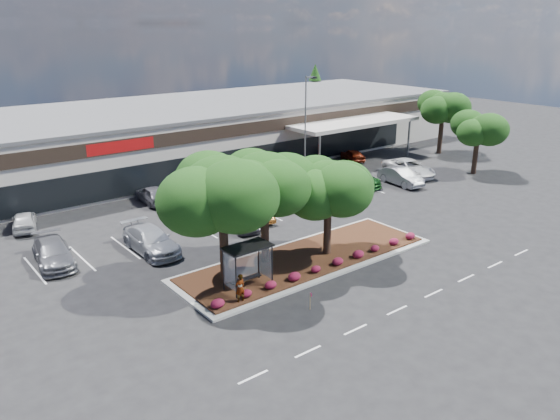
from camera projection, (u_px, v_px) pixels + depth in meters
ground at (373, 273)px, 34.03m from camera, size 160.00×160.00×0.00m
retail_store at (139, 138)px, 58.29m from camera, size 80.40×25.20×6.25m
landscape_island at (307, 259)px, 35.80m from camera, size 18.00×6.00×0.26m
lane_markings at (270, 227)px, 41.70m from camera, size 33.12×20.06×0.01m
shrub_row at (329, 264)px, 34.11m from camera, size 17.00×0.80×0.50m
bus_shelter at (246, 254)px, 31.10m from camera, size 2.75×1.55×2.59m
island_tree_west at (223, 217)px, 31.35m from camera, size 7.20×7.20×7.89m
island_tree_mid at (265, 207)px, 34.00m from camera, size 6.60×6.60×7.32m
island_tree_east at (328, 207)px, 35.35m from camera, size 5.80×5.80×6.50m
tree_east_near at (477, 143)px, 55.58m from camera, size 5.60×5.60×6.51m
tree_east_far at (442, 122)px, 64.28m from camera, size 6.40×6.40×7.62m
conifer_north_east at (315, 93)px, 85.17m from camera, size 3.96×3.96×9.00m
person_waiting at (240, 288)px, 29.81m from camera, size 0.61×0.41×1.64m
light_pole at (306, 139)px, 50.69m from camera, size 1.42×0.71×10.34m
survey_stake at (310, 299)px, 29.55m from camera, size 0.07×0.14×0.97m
car_0 at (53, 253)px, 35.12m from camera, size 2.87×5.58×1.55m
car_1 at (151, 240)px, 37.05m from camera, size 2.31×5.68×1.65m
car_3 at (241, 218)px, 41.40m from camera, size 2.86×4.88×1.56m
car_4 at (254, 211)px, 43.11m from camera, size 1.94×4.45×1.42m
car_5 at (309, 198)px, 45.90m from camera, size 2.63×5.16×1.68m
car_6 at (356, 177)px, 52.35m from camera, size 2.38×5.66×1.63m
car_7 at (401, 177)px, 52.46m from camera, size 2.30×5.13×1.64m
car_8 at (409, 168)px, 55.51m from camera, size 3.74×6.40×1.67m
car_9 at (24, 221)px, 41.08m from camera, size 2.67×4.42×1.41m
car_10 at (152, 194)px, 47.10m from camera, size 2.12×4.71×1.57m
car_11 at (196, 201)px, 45.51m from camera, size 4.40×5.82×1.47m
car_12 at (234, 187)px, 49.36m from camera, size 3.70×5.63×1.52m
car_13 at (260, 187)px, 49.56m from camera, size 3.13×4.69×1.46m
car_14 at (289, 173)px, 54.10m from camera, size 1.97×4.50×1.51m
car_15 at (303, 168)px, 55.30m from camera, size 2.75×5.97×1.69m
car_16 at (304, 163)px, 57.60m from camera, size 3.27×5.00×1.58m
car_17 at (353, 155)px, 61.63m from camera, size 2.88×4.29×1.36m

